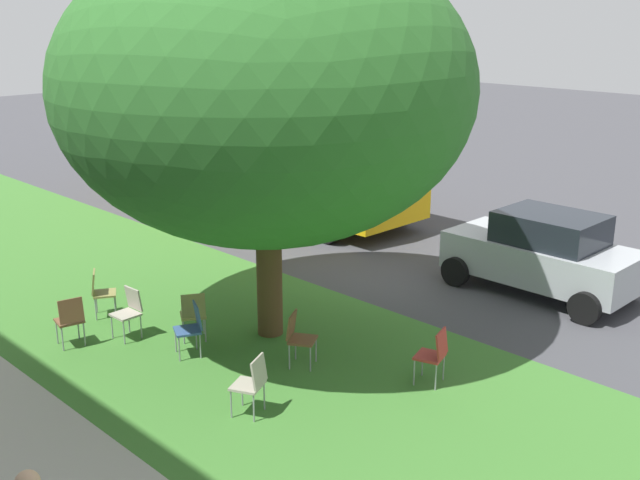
# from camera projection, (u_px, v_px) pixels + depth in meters

# --- Properties ---
(ground) EXTENTS (80.00, 80.00, 0.00)m
(ground) POSITION_uv_depth(u_px,v_px,m) (353.00, 293.00, 15.18)
(ground) COLOR #424247
(grass_verge) EXTENTS (48.00, 6.00, 0.01)m
(grass_verge) POSITION_uv_depth(u_px,v_px,m) (226.00, 340.00, 13.02)
(grass_verge) COLOR #3D752D
(grass_verge) RESTS_ON ground
(street_tree) EXTENTS (6.69, 6.69, 6.68)m
(street_tree) POSITION_uv_depth(u_px,v_px,m) (266.00, 89.00, 12.08)
(street_tree) COLOR brown
(street_tree) RESTS_ON ground
(chair_0) EXTENTS (0.57, 0.57, 0.88)m
(chair_0) POSITION_uv_depth(u_px,v_px,m) (193.00, 312.00, 12.84)
(chair_0) COLOR olive
(chair_0) RESTS_ON ground
(chair_1) EXTENTS (0.56, 0.55, 0.88)m
(chair_1) POSITION_uv_depth(u_px,v_px,m) (252.00, 381.00, 10.48)
(chair_1) COLOR #ADA393
(chair_1) RESTS_ON ground
(chair_2) EXTENTS (0.57, 0.57, 0.88)m
(chair_2) POSITION_uv_depth(u_px,v_px,m) (298.00, 335.00, 11.96)
(chair_2) COLOR brown
(chair_2) RESTS_ON ground
(chair_3) EXTENTS (0.50, 0.49, 0.88)m
(chair_3) POSITION_uv_depth(u_px,v_px,m) (70.00, 318.00, 12.62)
(chair_3) COLOR brown
(chair_3) RESTS_ON ground
(chair_4) EXTENTS (0.53, 0.52, 0.88)m
(chair_4) POSITION_uv_depth(u_px,v_px,m) (434.00, 352.00, 11.35)
(chair_4) COLOR #B7332D
(chair_4) RESTS_ON ground
(chair_5) EXTENTS (0.55, 0.56, 0.88)m
(chair_5) POSITION_uv_depth(u_px,v_px,m) (191.00, 325.00, 12.32)
(chair_5) COLOR #335184
(chair_5) RESTS_ON ground
(chair_6) EXTENTS (0.44, 0.44, 0.88)m
(chair_6) POSITION_uv_depth(u_px,v_px,m) (129.00, 309.00, 12.99)
(chair_6) COLOR #ADA393
(chair_6) RESTS_ON ground
(chair_7) EXTENTS (0.57, 0.57, 0.88)m
(chair_7) POSITION_uv_depth(u_px,v_px,m) (100.00, 290.00, 13.88)
(chair_7) COLOR olive
(chair_7) RESTS_ON ground
(parked_car) EXTENTS (3.70, 1.92, 1.65)m
(parked_car) POSITION_uv_depth(u_px,v_px,m) (543.00, 253.00, 14.96)
(parked_car) COLOR #ADB2B7
(parked_car) RESTS_ON ground
(school_bus) EXTENTS (10.40, 2.80, 2.88)m
(school_bus) POSITION_uv_depth(u_px,v_px,m) (258.00, 144.00, 21.48)
(school_bus) COLOR yellow
(school_bus) RESTS_ON ground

